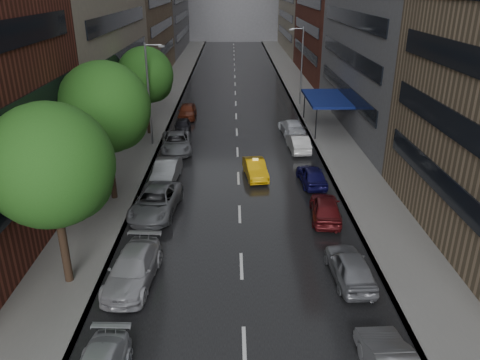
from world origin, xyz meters
name	(u,v)px	position (x,y,z in m)	size (l,w,h in m)	color
road	(236,96)	(0.00, 50.00, 0.01)	(14.00, 140.00, 0.01)	black
sidewalk_left	(167,96)	(-9.00, 50.00, 0.07)	(4.00, 140.00, 0.15)	gray
sidewalk_right	(304,95)	(9.00, 50.00, 0.07)	(4.00, 140.00, 0.15)	gray
tree_near	(50,166)	(-8.60, 8.68, 6.26)	(5.73, 5.73, 9.14)	#382619
tree_mid	(104,108)	(-8.60, 18.41, 6.45)	(5.91, 5.91, 9.42)	#382619
tree_far	(145,75)	(-8.60, 33.42, 5.78)	(5.30, 5.30, 8.45)	#382619
taxi	(255,169)	(1.30, 22.26, 0.68)	(1.44, 4.14, 1.36)	#E5A40C
parked_cars_left	(165,175)	(-5.40, 20.99, 0.76)	(3.21, 42.24, 1.59)	#999CA1
parked_cars_right	(317,187)	(5.40, 18.50, 0.74)	(2.48, 36.12, 1.53)	gray
street_lamp_left	(149,93)	(-7.72, 30.00, 4.89)	(1.74, 0.22, 9.00)	gray
street_lamp_right	(301,65)	(7.72, 45.00, 4.89)	(1.74, 0.22, 9.00)	gray
awning	(326,99)	(8.98, 35.00, 3.13)	(4.00, 8.00, 3.12)	navy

